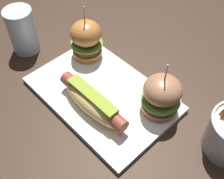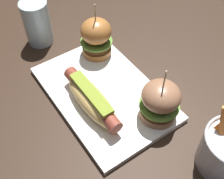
{
  "view_description": "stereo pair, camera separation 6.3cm",
  "coord_description": "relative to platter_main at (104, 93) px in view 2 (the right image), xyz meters",
  "views": [
    {
      "loc": [
        0.33,
        -0.28,
        0.54
      ],
      "look_at": [
        0.03,
        0.0,
        0.05
      ],
      "focal_mm": 46.13,
      "sensor_mm": 36.0,
      "label": 1
    },
    {
      "loc": [
        0.37,
        -0.23,
        0.54
      ],
      "look_at": [
        0.03,
        0.0,
        0.05
      ],
      "focal_mm": 46.13,
      "sensor_mm": 36.0,
      "label": 2
    }
  ],
  "objects": [
    {
      "name": "ground_plane",
      "position": [
        0.0,
        0.0,
        -0.01
      ],
      "size": [
        3.0,
        3.0,
        0.0
      ],
      "primitive_type": "plane",
      "color": "black"
    },
    {
      "name": "platter_main",
      "position": [
        0.0,
        0.0,
        0.0
      ],
      "size": [
        0.34,
        0.22,
        0.01
      ],
      "primitive_type": "cube",
      "color": "white",
      "rests_on": "ground"
    },
    {
      "name": "hot_dog",
      "position": [
        0.02,
        -0.05,
        0.03
      ],
      "size": [
        0.19,
        0.06,
        0.05
      ],
      "color": "tan",
      "rests_on": "platter_main"
    },
    {
      "name": "slider_left",
      "position": [
        -0.12,
        0.06,
        0.06
      ],
      "size": [
        0.08,
        0.08,
        0.15
      ],
      "color": "#AD6931",
      "rests_on": "platter_main"
    },
    {
      "name": "slider_right",
      "position": [
        0.12,
        0.06,
        0.06
      ],
      "size": [
        0.09,
        0.09,
        0.14
      ],
      "color": "#936447",
      "rests_on": "platter_main"
    },
    {
      "name": "water_glass",
      "position": [
        -0.27,
        -0.04,
        0.05
      ],
      "size": [
        0.07,
        0.07,
        0.12
      ],
      "primitive_type": "cylinder",
      "color": "silver",
      "rests_on": "ground"
    }
  ]
}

